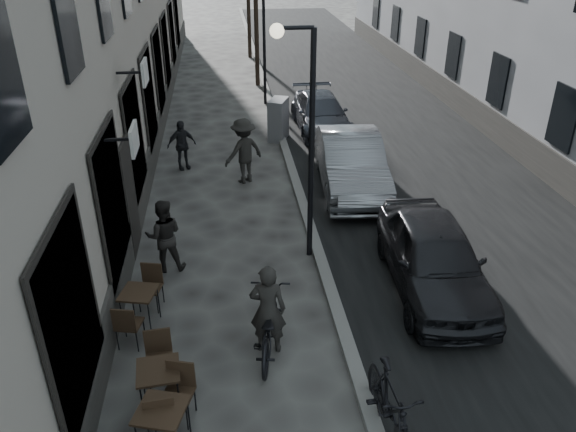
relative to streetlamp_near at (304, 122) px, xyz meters
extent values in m
cube|color=black|center=(4.02, 10.00, -3.16)|extent=(7.30, 60.00, 0.00)
cube|color=slate|center=(0.37, 10.00, -3.10)|extent=(0.25, 60.00, 0.12)
cylinder|color=black|center=(0.17, 0.00, -0.66)|extent=(0.12, 0.12, 5.00)
cylinder|color=black|center=(-0.18, 0.00, 1.84)|extent=(0.70, 0.08, 0.08)
sphere|color=#FFF2CC|center=(-0.53, 0.00, 1.79)|extent=(0.28, 0.28, 0.28)
cylinder|color=black|center=(0.17, 12.00, -0.66)|extent=(0.12, 0.12, 5.00)
cylinder|color=black|center=(0.07, 15.00, -1.21)|extent=(0.20, 0.20, 3.90)
cylinder|color=black|center=(0.07, 21.00, -1.21)|extent=(0.20, 0.20, 3.90)
cube|color=black|center=(-2.70, -5.05, -2.37)|extent=(0.82, 0.82, 0.04)
cylinder|color=black|center=(-2.88, -4.71, -2.78)|extent=(0.03, 0.03, 0.76)
cylinder|color=black|center=(-2.35, -4.87, -2.78)|extent=(0.03, 0.03, 0.76)
cube|color=black|center=(-2.81, -4.24, -2.39)|extent=(0.70, 0.70, 0.04)
cylinder|color=black|center=(-3.05, -4.53, -2.79)|extent=(0.02, 0.02, 0.75)
cylinder|color=black|center=(-2.51, -4.48, -2.79)|extent=(0.02, 0.02, 0.75)
cylinder|color=black|center=(-3.10, -4.00, -2.79)|extent=(0.02, 0.02, 0.75)
cylinder|color=black|center=(-2.57, -3.94, -2.79)|extent=(0.02, 0.02, 0.75)
cube|color=black|center=(-3.34, -2.12, -2.42)|extent=(0.75, 0.75, 0.04)
cylinder|color=black|center=(-3.66, -2.31, -2.80)|extent=(0.02, 0.02, 0.72)
cylinder|color=black|center=(-3.15, -2.44, -2.80)|extent=(0.02, 0.02, 0.72)
cylinder|color=black|center=(-3.53, -1.81, -2.80)|extent=(0.02, 0.02, 0.72)
cylinder|color=black|center=(-3.03, -1.93, -2.80)|extent=(0.02, 0.02, 0.72)
cube|color=slate|center=(0.27, 7.71, -2.46)|extent=(0.83, 1.06, 1.41)
imported|color=black|center=(-1.04, -3.07, -2.63)|extent=(1.05, 2.11, 1.06)
imported|color=#272422|center=(-1.04, -3.07, -2.29)|extent=(0.70, 0.52, 1.74)
imported|color=black|center=(-3.01, -0.20, -2.34)|extent=(0.83, 0.66, 1.65)
imported|color=black|center=(-1.08, 4.24, -2.21)|extent=(1.41, 1.24, 1.90)
imported|color=black|center=(-2.91, 5.43, -2.40)|extent=(0.97, 0.69, 1.53)
imported|color=black|center=(2.47, -1.58, -2.43)|extent=(2.02, 4.41, 1.47)
imported|color=gray|center=(1.87, 3.43, -2.38)|extent=(1.99, 4.82, 1.55)
imported|color=#3C3F47|center=(1.88, 8.45, -2.53)|extent=(1.83, 4.35, 1.25)
imported|color=black|center=(0.52, -5.23, -2.56)|extent=(0.64, 2.03, 1.20)
camera|label=1|loc=(-1.62, -10.82, 3.62)|focal=35.00mm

